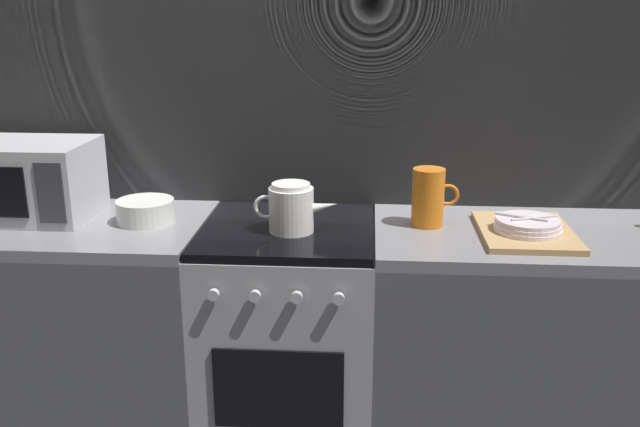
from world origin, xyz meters
The scene contains 9 objects.
back_wall centered at (0.00, 0.32, 1.20)m, with size 3.60×0.05×2.40m.
counter_left centered at (-0.90, 0.00, 0.45)m, with size 1.20×0.60×0.90m.
stove_unit centered at (0.00, 0.00, 0.45)m, with size 0.60×0.63×0.90m.
counter_right centered at (0.90, 0.00, 0.45)m, with size 1.20×0.60×0.90m.
microwave centered at (-0.94, 0.06, 1.04)m, with size 0.46×0.35×0.27m.
kettle centered at (0.02, -0.05, 0.98)m, with size 0.28×0.15×0.17m.
mixing_bowl centered at (-0.50, 0.02, 0.94)m, with size 0.20×0.20×0.08m, color silver.
pitcher centered at (0.48, 0.05, 1.00)m, with size 0.16×0.11×0.20m.
dish_pile centered at (0.80, -0.04, 0.92)m, with size 0.30×0.40×0.07m.
Camera 1 is at (0.27, -2.23, 1.64)m, focal length 38.71 mm.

